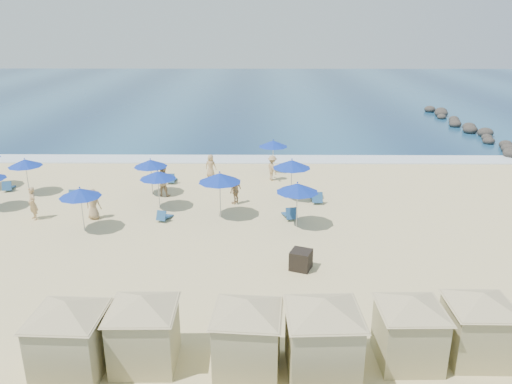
% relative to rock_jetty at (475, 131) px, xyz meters
% --- Properties ---
extents(ground, '(160.00, 160.00, 0.00)m').
position_rel_rock_jetty_xyz_m(ground, '(-24.01, -24.90, -0.36)').
color(ground, beige).
rests_on(ground, ground).
extents(ocean, '(160.00, 80.00, 0.06)m').
position_rel_rock_jetty_xyz_m(ocean, '(-24.01, 30.10, -0.33)').
color(ocean, navy).
rests_on(ocean, ground).
extents(surf_line, '(160.00, 2.50, 0.08)m').
position_rel_rock_jetty_xyz_m(surf_line, '(-24.01, -9.40, -0.32)').
color(surf_line, white).
rests_on(surf_line, ground).
extents(rock_jetty, '(2.56, 26.66, 0.96)m').
position_rel_rock_jetty_xyz_m(rock_jetty, '(0.00, 0.00, 0.00)').
color(rock_jetty, '#282421').
rests_on(rock_jetty, ground).
extents(trash_bin, '(1.13, 1.13, 0.87)m').
position_rel_rock_jetty_xyz_m(trash_bin, '(-19.08, -27.88, 0.07)').
color(trash_bin, black).
rests_on(trash_bin, ground).
extents(cabana_0, '(4.42, 4.42, 2.77)m').
position_rel_rock_jetty_xyz_m(cabana_0, '(-26.79, -34.85, 1.23)').
color(cabana_0, tan).
rests_on(cabana_0, ground).
extents(cabana_1, '(4.33, 4.33, 2.71)m').
position_rel_rock_jetty_xyz_m(cabana_1, '(-24.59, -34.41, 1.19)').
color(cabana_1, tan).
rests_on(cabana_1, ground).
extents(cabana_2, '(4.33, 4.33, 2.72)m').
position_rel_rock_jetty_xyz_m(cabana_2, '(-21.29, -34.62, 1.20)').
color(cabana_2, tan).
rests_on(cabana_2, ground).
extents(cabana_3, '(4.65, 4.65, 2.92)m').
position_rel_rock_jetty_xyz_m(cabana_3, '(-18.96, -34.82, 1.31)').
color(cabana_3, tan).
rests_on(cabana_3, ground).
extents(cabana_4, '(4.20, 4.20, 2.64)m').
position_rel_rock_jetty_xyz_m(cabana_4, '(-16.12, -34.24, 1.15)').
color(cabana_4, tan).
rests_on(cabana_4, ground).
extents(cabana_5, '(4.21, 4.21, 2.64)m').
position_rel_rock_jetty_xyz_m(cabana_5, '(-13.83, -34.03, 1.15)').
color(cabana_5, tan).
rests_on(cabana_5, ground).
extents(umbrella_2, '(2.09, 2.09, 2.38)m').
position_rel_rock_jetty_xyz_m(umbrella_2, '(-35.72, -17.81, 1.70)').
color(umbrella_2, '#A5A8AD').
rests_on(umbrella_2, ground).
extents(umbrella_3, '(2.16, 2.16, 2.46)m').
position_rel_rock_jetty_xyz_m(umbrella_3, '(-30.20, -23.71, 1.77)').
color(umbrella_3, '#A5A8AD').
rests_on(umbrella_3, ground).
extents(umbrella_4, '(2.11, 2.11, 2.40)m').
position_rel_rock_jetty_xyz_m(umbrella_4, '(-27.78, -17.88, 1.72)').
color(umbrella_4, '#A5A8AD').
rests_on(umbrella_4, ground).
extents(umbrella_5, '(2.11, 2.11, 2.40)m').
position_rel_rock_jetty_xyz_m(umbrella_5, '(-26.84, -20.39, 1.72)').
color(umbrella_5, '#A5A8AD').
rests_on(umbrella_5, ground).
extents(umbrella_6, '(2.38, 2.38, 2.71)m').
position_rel_rock_jetty_xyz_m(umbrella_6, '(-23.14, -21.74, 1.99)').
color(umbrella_6, '#A5A8AD').
rests_on(umbrella_6, ground).
extents(umbrella_7, '(2.25, 2.25, 2.56)m').
position_rel_rock_jetty_xyz_m(umbrella_7, '(-18.95, -23.08, 1.86)').
color(umbrella_7, '#A5A8AD').
rests_on(umbrella_7, ground).
extents(umbrella_8, '(2.11, 2.11, 2.40)m').
position_rel_rock_jetty_xyz_m(umbrella_8, '(-19.97, -12.55, 1.72)').
color(umbrella_8, '#A5A8AD').
rests_on(umbrella_8, ground).
extents(umbrella_9, '(2.32, 2.32, 2.63)m').
position_rel_rock_jetty_xyz_m(umbrella_9, '(-18.98, -18.71, 1.92)').
color(umbrella_9, '#A5A8AD').
rests_on(umbrella_9, ground).
extents(beach_chair_0, '(0.84, 1.37, 0.70)m').
position_rel_rock_jetty_xyz_m(beach_chair_0, '(-37.40, -17.12, -0.12)').
color(beach_chair_0, navy).
rests_on(beach_chair_0, ground).
extents(beach_chair_1, '(0.59, 1.25, 0.68)m').
position_rel_rock_jetty_xyz_m(beach_chair_1, '(-32.47, -18.68, -0.13)').
color(beach_chair_1, navy).
rests_on(beach_chair_1, ground).
extents(beach_chair_2, '(0.59, 1.31, 0.72)m').
position_rel_rock_jetty_xyz_m(beach_chair_2, '(-27.02, -15.36, -0.11)').
color(beach_chair_2, navy).
rests_on(beach_chair_2, ground).
extents(beach_chair_3, '(0.83, 1.30, 0.66)m').
position_rel_rock_jetty_xyz_m(beach_chair_3, '(-26.26, -22.18, -0.13)').
color(beach_chair_3, navy).
rests_on(beach_chair_3, ground).
extents(beach_chair_4, '(0.87, 1.48, 0.76)m').
position_rel_rock_jetty_xyz_m(beach_chair_4, '(-19.24, -21.88, -0.10)').
color(beach_chair_4, navy).
rests_on(beach_chair_4, ground).
extents(beach_chair_5, '(0.62, 1.39, 0.76)m').
position_rel_rock_jetty_xyz_m(beach_chair_5, '(-17.44, -19.22, -0.10)').
color(beach_chair_5, navy).
rests_on(beach_chair_5, ground).
extents(beachgoer_0, '(0.79, 0.80, 1.87)m').
position_rel_rock_jetty_xyz_m(beachgoer_0, '(-33.53, -22.12, 0.57)').
color(beachgoer_0, tan).
rests_on(beachgoer_0, ground).
extents(beachgoer_1, '(1.06, 0.91, 1.88)m').
position_rel_rock_jetty_xyz_m(beachgoer_1, '(-27.03, -18.06, 0.58)').
color(beachgoer_1, tan).
rests_on(beachgoer_1, ground).
extents(beachgoer_2, '(0.90, 1.04, 1.67)m').
position_rel_rock_jetty_xyz_m(beachgoer_2, '(-22.39, -19.48, 0.47)').
color(beachgoer_2, tan).
rests_on(beachgoer_2, ground).
extents(beachgoer_3, '(1.02, 1.29, 1.75)m').
position_rel_rock_jetty_xyz_m(beachgoer_3, '(-20.07, -14.77, 0.52)').
color(beachgoer_3, tan).
rests_on(beachgoer_3, ground).
extents(beachgoer_4, '(0.90, 0.70, 1.62)m').
position_rel_rock_jetty_xyz_m(beachgoer_4, '(-24.42, -14.01, 0.45)').
color(beachgoer_4, tan).
rests_on(beachgoer_4, ground).
extents(beachgoer_5, '(0.93, 0.68, 1.74)m').
position_rel_rock_jetty_xyz_m(beachgoer_5, '(-30.20, -22.01, 0.51)').
color(beachgoer_5, tan).
rests_on(beachgoer_5, ground).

